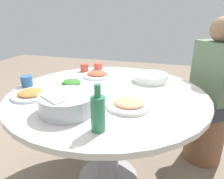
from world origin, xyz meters
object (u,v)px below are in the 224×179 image
object	(u,v)px
dish_shrimp	(129,104)
tea_cup_side	(27,81)
stool_for_diner_left	(204,135)
round_dining_table	(108,112)
tea_cup_far	(98,66)
rice_bowl	(67,103)
dish_greens	(72,84)
dish_tofu_braise	(31,94)
diner_left	(215,76)
tea_cup_near	(84,68)
green_bottle	(98,113)
soup_bowl	(151,78)
dish_stirfry	(97,75)

from	to	relation	value
dish_shrimp	tea_cup_side	world-z (taller)	tea_cup_side
stool_for_diner_left	round_dining_table	bearing A→B (deg)	124.44
round_dining_table	tea_cup_far	size ratio (longest dim) A/B	16.42
rice_bowl	dish_shrimp	xyz separation A→B (m)	(0.15, -0.30, -0.03)
dish_greens	tea_cup_side	xyz separation A→B (m)	(-0.08, 0.31, 0.02)
dish_tofu_braise	dish_greens	distance (m)	0.29
dish_tofu_braise	tea_cup_side	world-z (taller)	tea_cup_side
dish_tofu_braise	tea_cup_side	xyz separation A→B (m)	(0.16, 0.15, 0.02)
round_dining_table	rice_bowl	world-z (taller)	rice_bowl
tea_cup_far	stool_for_diner_left	distance (m)	1.12
dish_greens	dish_shrimp	bearing A→B (deg)	-114.67
round_dining_table	tea_cup_far	distance (m)	0.61
tea_cup_side	diner_left	bearing A→B (deg)	-66.96
tea_cup_near	dish_tofu_braise	bearing A→B (deg)	172.38
round_dining_table	tea_cup_near	world-z (taller)	tea_cup_near
rice_bowl	green_bottle	world-z (taller)	green_bottle
green_bottle	stool_for_diner_left	world-z (taller)	green_bottle
tea_cup_near	stool_for_diner_left	xyz separation A→B (m)	(0.08, -1.07, -0.55)
round_dining_table	tea_cup_near	xyz separation A→B (m)	(0.41, 0.35, 0.19)
round_dining_table	stool_for_diner_left	world-z (taller)	round_dining_table
tea_cup_near	diner_left	bearing A→B (deg)	-85.55
tea_cup_side	diner_left	world-z (taller)	diner_left
rice_bowl	stool_for_diner_left	world-z (taller)	rice_bowl
dish_tofu_braise	diner_left	world-z (taller)	diner_left
soup_bowl	green_bottle	world-z (taller)	green_bottle
stool_for_diner_left	dish_tofu_braise	bearing A→B (deg)	121.72
dish_greens	round_dining_table	bearing A→B (deg)	-94.92
rice_bowl	soup_bowl	size ratio (longest dim) A/B	1.13
green_bottle	tea_cup_near	size ratio (longest dim) A/B	3.11
dish_stirfry	dish_shrimp	size ratio (longest dim) A/B	0.87
rice_bowl	tea_cup_side	distance (m)	0.55
green_bottle	tea_cup_side	distance (m)	0.80
tea_cup_far	stool_for_diner_left	bearing A→B (deg)	-91.25
dish_tofu_braise	tea_cup_near	world-z (taller)	tea_cup_near
dish_stirfry	dish_tofu_braise	world-z (taller)	dish_stirfry
dish_greens	diner_left	world-z (taller)	diner_left
tea_cup_near	green_bottle	bearing A→B (deg)	-152.59
tea_cup_far	tea_cup_side	size ratio (longest dim) A/B	0.99
dish_tofu_braise	stool_for_diner_left	size ratio (longest dim) A/B	0.52
dish_stirfry	dish_greens	distance (m)	0.28
soup_bowl	dish_stirfry	distance (m)	0.43
round_dining_table	dish_greens	distance (m)	0.32
dish_stirfry	tea_cup_near	world-z (taller)	tea_cup_near
soup_bowl	stool_for_diner_left	bearing A→B (deg)	-68.28
soup_bowl	rice_bowl	bearing A→B (deg)	151.10
dish_stirfry	soup_bowl	bearing A→B (deg)	-87.59
soup_bowl	dish_greens	world-z (taller)	soup_bowl
soup_bowl	diner_left	distance (m)	0.52
soup_bowl	green_bottle	size ratio (longest dim) A/B	1.20
dish_stirfry	dish_tofu_braise	xyz separation A→B (m)	(-0.51, 0.25, -0.00)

